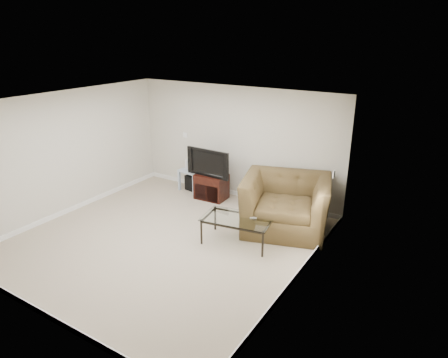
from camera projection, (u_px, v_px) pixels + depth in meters
The scene contains 18 objects.
floor at pixel (166, 239), 7.28m from camera, with size 5.00×5.00×0.00m, color tan.
ceiling at pixel (158, 102), 6.42m from camera, with size 5.00×5.00×0.00m, color white.
wall_back at pixel (236, 143), 8.84m from camera, with size 5.00×0.02×2.50m, color silver.
wall_left at pixel (67, 153), 8.09m from camera, with size 0.02×5.00×2.50m, color silver.
wall_right at pixel (300, 207), 5.61m from camera, with size 0.02×5.00×2.50m, color silver.
plate_back at pixel (185, 135), 9.52m from camera, with size 0.12×0.02×0.12m, color white.
plate_right_switch at pixel (334, 174), 6.89m from camera, with size 0.02×0.09×0.13m, color white.
plate_right_outlet at pixel (323, 230), 6.98m from camera, with size 0.02×0.08×0.12m, color white.
tv_stand at pixel (211, 187), 8.99m from camera, with size 0.68×0.47×0.57m, color black, non-canonical shape.
dvd_player at pixel (211, 179), 8.90m from camera, with size 0.37×0.26×0.05m, color black.
television at pixel (211, 162), 8.77m from camera, with size 0.99×0.20×0.62m, color black.
side_table at pixel (194, 179), 9.52m from camera, with size 0.53×0.53×0.51m, color silver, non-canonical shape.
subwoofer at pixel (195, 182), 9.54m from camera, with size 0.36×0.36×0.36m, color black.
game_console at pixel (189, 164), 9.45m from camera, with size 0.05×0.17×0.23m, color white.
game_case at pixel (194, 166), 9.34m from camera, with size 0.05×0.15×0.20m, color silver.
recliner at pixel (286, 195), 7.45m from camera, with size 1.59×1.03×1.39m, color #4D2F1B.
coffee_table at pixel (237, 230), 7.11m from camera, with size 1.22×0.69×0.48m, color black, non-canonical shape.
remote at pixel (251, 217), 7.04m from camera, with size 0.19×0.05×0.02m, color #B2B2B7.
Camera 1 is at (4.31, -4.92, 3.56)m, focal length 32.00 mm.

